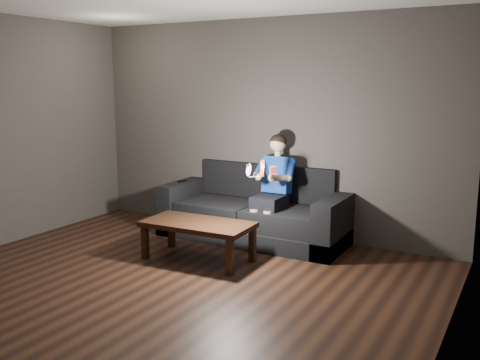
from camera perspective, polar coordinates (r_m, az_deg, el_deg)
The scene contains 9 objects.
floor at distance 5.02m, azimuth -10.40°, elevation -12.30°, with size 5.00×5.00×0.00m, color black.
back_wall at distance 6.76m, azimuth 2.82°, elevation 5.57°, with size 5.00×0.04×2.70m, color #3F3B36.
right_wall at distance 3.62m, azimuth 21.01°, elevation 0.58°, with size 0.04×5.00×2.70m, color #3F3B36.
sofa at distance 6.66m, azimuth 1.69°, elevation -3.75°, with size 2.32×1.00×0.89m.
child at distance 6.39m, azimuth 3.57°, elevation 0.01°, with size 0.50×0.61×1.22m.
wii_remote_red at distance 5.90m, azimuth 2.43°, elevation 1.26°, with size 0.05×0.07×0.19m.
nunchuk_white at distance 5.99m, azimuth 0.95°, elevation 1.09°, with size 0.07×0.10×0.16m.
wii_remote_black at distance 7.04m, azimuth -6.16°, elevation -0.09°, with size 0.05×0.14×0.03m.
coffee_table at distance 5.83m, azimuth -4.50°, elevation -5.02°, with size 1.21×0.64×0.43m.
Camera 1 is at (2.99, -3.54, 1.93)m, focal length 40.00 mm.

